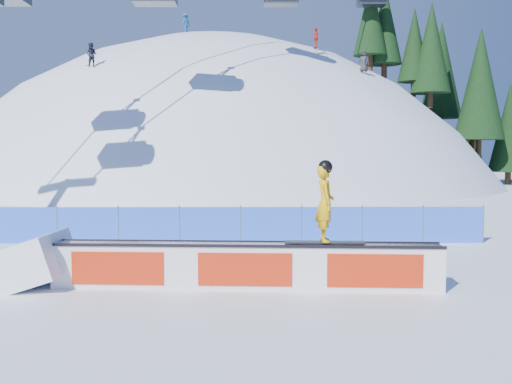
{
  "coord_description": "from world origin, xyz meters",
  "views": [
    {
      "loc": [
        3.31,
        -14.07,
        2.99
      ],
      "look_at": [
        3.47,
        0.54,
        1.97
      ],
      "focal_mm": 40.0,
      "sensor_mm": 36.0,
      "label": 1
    }
  ],
  "objects": [
    {
      "name": "ground",
      "position": [
        0.0,
        0.0,
        0.0
      ],
      "size": [
        160.0,
        160.0,
        0.0
      ],
      "primitive_type": "plane",
      "color": "white",
      "rests_on": "ground"
    },
    {
      "name": "snow_hill",
      "position": [
        0.0,
        42.0,
        -18.0
      ],
      "size": [
        64.0,
        64.0,
        64.0
      ],
      "color": "white",
      "rests_on": "ground"
    },
    {
      "name": "treeline",
      "position": [
        25.1,
        42.44,
        9.01
      ],
      "size": [
        26.19,
        12.02,
        19.95
      ],
      "color": "#322014",
      "rests_on": "ground"
    },
    {
      "name": "safety_fence",
      "position": [
        0.0,
        4.5,
        0.6
      ],
      "size": [
        22.05,
        0.05,
        1.3
      ],
      "color": "blue",
      "rests_on": "ground"
    },
    {
      "name": "rail_box",
      "position": [
        3.21,
        -1.73,
        0.5
      ],
      "size": [
        8.53,
        1.1,
        1.02
      ],
      "rotation": [
        0.0,
        0.0,
        -0.06
      ],
      "color": "white",
      "rests_on": "ground"
    },
    {
      "name": "snow_ramp",
      "position": [
        -2.1,
        -1.42,
        0.0
      ],
      "size": [
        2.8,
        1.85,
        1.69
      ],
      "primitive_type": null,
      "rotation": [
        0.0,
        -0.31,
        -0.06
      ],
      "color": "white",
      "rests_on": "ground"
    },
    {
      "name": "snowboarder",
      "position": [
        4.93,
        -1.84,
        1.91
      ],
      "size": [
        1.74,
        0.63,
        1.8
      ],
      "rotation": [
        0.0,
        0.0,
        1.61
      ],
      "color": "black",
      "rests_on": "rail_box"
    },
    {
      "name": "distant_skiers",
      "position": [
        1.52,
        32.07,
        11.84
      ],
      "size": [
        20.86,
        11.07,
        6.1
      ],
      "color": "black",
      "rests_on": "ground"
    }
  ]
}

